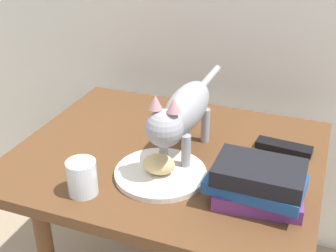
% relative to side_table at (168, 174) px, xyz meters
% --- Properties ---
extents(side_table, '(0.82, 0.67, 0.56)m').
position_rel_side_table_xyz_m(side_table, '(0.00, 0.00, 0.00)').
color(side_table, brown).
rests_on(side_table, ground).
extents(plate, '(0.23, 0.23, 0.01)m').
position_rel_side_table_xyz_m(plate, '(0.02, -0.11, 0.08)').
color(plate, silver).
rests_on(plate, side_table).
extents(bread_roll, '(0.09, 0.07, 0.05)m').
position_rel_side_table_xyz_m(bread_roll, '(0.02, -0.12, 0.11)').
color(bread_roll, '#E0BC7A').
rests_on(bread_roll, plate).
extents(cat, '(0.09, 0.48, 0.23)m').
position_rel_side_table_xyz_m(cat, '(0.04, -0.01, 0.20)').
color(cat, '#99999E').
rests_on(cat, side_table).
extents(book_stack, '(0.22, 0.15, 0.10)m').
position_rel_side_table_xyz_m(book_stack, '(0.27, -0.14, 0.12)').
color(book_stack, '#72337A').
rests_on(book_stack, side_table).
extents(candle_jar, '(0.07, 0.07, 0.08)m').
position_rel_side_table_xyz_m(candle_jar, '(-0.12, -0.24, 0.11)').
color(candle_jar, silver).
rests_on(candle_jar, side_table).
extents(tv_remote, '(0.15, 0.06, 0.02)m').
position_rel_side_table_xyz_m(tv_remote, '(0.29, 0.12, 0.08)').
color(tv_remote, black).
rests_on(tv_remote, side_table).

